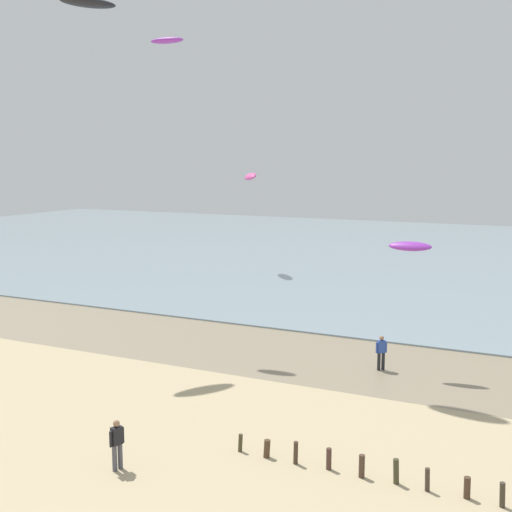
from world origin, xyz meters
TOP-DOWN VIEW (x-y plane):
  - wet_sand_strip at (0.00, 20.76)m, footprint 120.00×8.53m
  - sea at (0.00, 60.02)m, footprint 160.00×70.00m
  - groyne_mid at (8.98, 9.33)m, footprint 17.49×0.36m
  - person_nearest_camera at (-2.88, 6.35)m, footprint 0.32×0.55m
  - person_by_waterline at (2.21, 20.22)m, footprint 0.47×0.40m
  - kite_aloft_1 at (-10.43, 21.40)m, footprint 2.04×0.77m
  - kite_aloft_7 at (3.25, 20.99)m, footprint 2.08×0.90m
  - kite_aloft_8 at (-15.94, 43.02)m, footprint 2.78×3.24m
  - kite_aloft_9 at (-13.14, 18.22)m, footprint 2.44×2.97m

SIDE VIEW (x-z plane):
  - wet_sand_strip at x=0.00m, z-range 0.00..0.01m
  - sea at x=0.00m, z-range 0.00..0.10m
  - groyne_mid at x=8.98m, z-range -0.07..0.79m
  - person_nearest_camera at x=-2.88m, z-range 0.06..1.77m
  - person_by_waterline at x=2.21m, z-range 0.06..1.77m
  - kite_aloft_7 at x=3.25m, z-range 5.72..6.31m
  - kite_aloft_8 at x=-15.94m, z-range 8.09..9.01m
  - kite_aloft_1 at x=-10.43m, z-range 16.33..16.67m
  - kite_aloft_9 at x=-13.14m, z-range 17.84..18.34m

